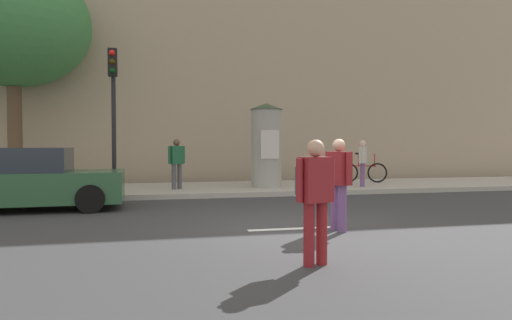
% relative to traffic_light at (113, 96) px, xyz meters
% --- Properties ---
extents(ground_plane, '(80.00, 80.00, 0.00)m').
position_rel_traffic_light_xyz_m(ground_plane, '(3.59, -5.24, -2.86)').
color(ground_plane, '#38383A').
extents(sidewalk_curb, '(36.00, 4.00, 0.15)m').
position_rel_traffic_light_xyz_m(sidewalk_curb, '(3.59, 1.76, -2.79)').
color(sidewalk_curb, '#B2ADA3').
rests_on(sidewalk_curb, ground_plane).
extents(lane_markings, '(25.80, 0.16, 0.01)m').
position_rel_traffic_light_xyz_m(lane_markings, '(3.59, -5.24, -2.86)').
color(lane_markings, silver).
rests_on(lane_markings, ground_plane).
extents(building_backdrop, '(36.00, 5.00, 11.90)m').
position_rel_traffic_light_xyz_m(building_backdrop, '(3.59, 6.76, 3.09)').
color(building_backdrop, tan).
rests_on(building_backdrop, ground_plane).
extents(traffic_light, '(0.24, 0.45, 4.00)m').
position_rel_traffic_light_xyz_m(traffic_light, '(0.00, 0.00, 0.00)').
color(traffic_light, black).
rests_on(traffic_light, sidewalk_curb).
extents(poster_column, '(1.08, 1.08, 2.73)m').
position_rel_traffic_light_xyz_m(poster_column, '(4.66, 1.25, -1.33)').
color(poster_column, '#9E9B93').
rests_on(poster_column, sidewalk_curb).
extents(street_tree, '(4.79, 4.79, 7.33)m').
position_rel_traffic_light_xyz_m(street_tree, '(-3.30, 2.97, 2.55)').
color(street_tree, brown).
rests_on(street_tree, sidewalk_curb).
extents(pedestrian_with_backpack, '(0.56, 0.46, 1.59)m').
position_rel_traffic_light_xyz_m(pedestrian_with_backpack, '(3.05, -7.67, -1.92)').
color(pedestrian_with_backpack, maroon).
rests_on(pedestrian_with_backpack, ground_plane).
extents(pedestrian_in_red_top, '(0.34, 0.64, 1.63)m').
position_rel_traffic_light_xyz_m(pedestrian_in_red_top, '(4.25, -5.61, -1.90)').
color(pedestrian_in_red_top, '#724C84').
rests_on(pedestrian_in_red_top, ground_plane).
extents(pedestrian_in_light_jacket, '(0.53, 0.42, 1.56)m').
position_rel_traffic_light_xyz_m(pedestrian_in_light_jacket, '(1.77, 1.16, -1.81)').
color(pedestrian_in_light_jacket, '#4C4C51').
rests_on(pedestrian_in_light_jacket, sidewalk_curb).
extents(pedestrian_in_dark_shirt, '(0.40, 0.59, 1.53)m').
position_rel_traffic_light_xyz_m(pedestrian_in_dark_shirt, '(7.81, 0.72, -1.82)').
color(pedestrian_in_dark_shirt, '#724C84').
rests_on(pedestrian_in_dark_shirt, sidewalk_curb).
extents(bicycle_leaning, '(1.71, 0.56, 1.09)m').
position_rel_traffic_light_xyz_m(bicycle_leaning, '(8.54, 2.18, -2.32)').
color(bicycle_leaning, black).
rests_on(bicycle_leaning, sidewalk_curb).
extents(parked_car_red, '(4.58, 1.94, 1.46)m').
position_rel_traffic_light_xyz_m(parked_car_red, '(-1.99, -1.63, -2.16)').
color(parked_car_red, '#2D5938').
rests_on(parked_car_red, ground_plane).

